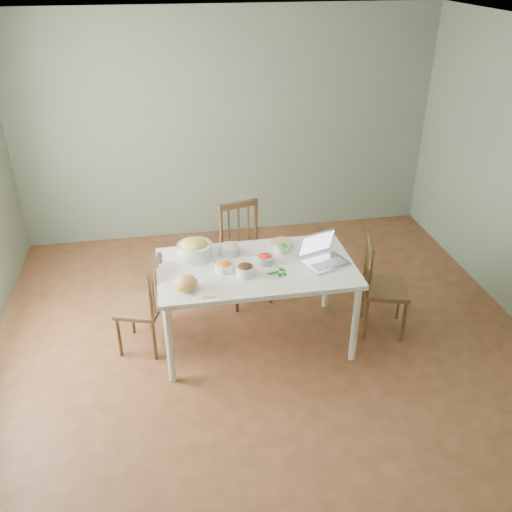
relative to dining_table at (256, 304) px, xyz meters
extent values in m
cube|color=#4E2F19|center=(0.08, -0.18, -0.40)|extent=(5.00, 5.00, 0.00)
cube|color=white|center=(0.08, -0.18, 2.30)|extent=(5.00, 5.00, 0.00)
cube|color=slate|center=(0.08, 2.32, 0.95)|extent=(5.00, 0.00, 2.70)
cube|color=slate|center=(0.08, -2.68, 0.95)|extent=(5.00, 0.00, 2.70)
ellipsoid|color=tan|center=(-0.62, -0.27, 0.46)|extent=(0.25, 0.25, 0.12)
cube|color=#EFE9C1|center=(-0.46, -0.42, 0.42)|extent=(0.11, 0.05, 0.03)
cylinder|color=tan|center=(0.31, 0.36, 0.41)|extent=(0.25, 0.25, 0.02)
camera|label=1|loc=(-0.72, -4.03, 2.81)|focal=38.36mm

